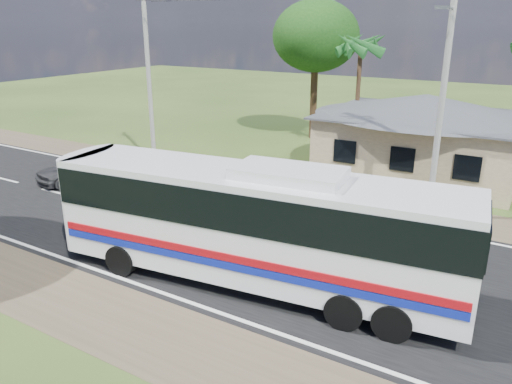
% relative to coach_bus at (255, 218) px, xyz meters
% --- Properties ---
extents(ground, '(120.00, 120.00, 0.00)m').
position_rel_coach_bus_xyz_m(ground, '(0.42, 2.66, -2.34)').
color(ground, '#2A4217').
rests_on(ground, ground).
extents(road, '(120.00, 16.00, 0.03)m').
position_rel_coach_bus_xyz_m(road, '(0.42, 2.66, -2.33)').
color(road, black).
rests_on(road, ground).
extents(house, '(12.40, 10.00, 5.00)m').
position_rel_coach_bus_xyz_m(house, '(1.42, 15.66, 0.31)').
color(house, '#C8B085').
rests_on(house, ground).
extents(utility_poles, '(32.80, 2.22, 11.00)m').
position_rel_coach_bus_xyz_m(utility_poles, '(3.09, 9.15, 3.43)').
color(utility_poles, '#9E9E99').
rests_on(utility_poles, ground).
extents(palm_far, '(2.80, 2.80, 7.70)m').
position_rel_coach_bus_xyz_m(palm_far, '(-3.58, 18.66, 4.34)').
color(palm_far, '#47301E').
rests_on(palm_far, ground).
extents(tree_behind_house, '(6.00, 6.00, 9.61)m').
position_rel_coach_bus_xyz_m(tree_behind_house, '(-7.58, 20.66, 4.78)').
color(tree_behind_house, '#47301E').
rests_on(tree_behind_house, ground).
extents(coach_bus, '(13.39, 4.35, 4.09)m').
position_rel_coach_bus_xyz_m(coach_bus, '(0.00, 0.00, 0.00)').
color(coach_bus, silver).
rests_on(coach_bus, ground).
extents(small_car, '(2.76, 4.71, 1.51)m').
position_rel_coach_bus_xyz_m(small_car, '(-13.83, 4.68, -1.58)').
color(small_car, '#2B2B2D').
rests_on(small_car, ground).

